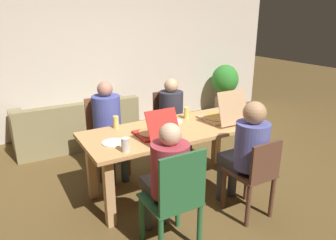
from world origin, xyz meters
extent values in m
plane|color=brown|center=(0.00, 0.00, 0.00)|extent=(20.00, 20.00, 0.00)
cube|color=beige|center=(0.00, 2.60, 1.34)|extent=(7.42, 0.12, 2.68)
cube|color=tan|center=(0.00, 0.00, 0.76)|extent=(2.03, 0.86, 0.04)
cube|color=tan|center=(-0.88, -0.29, 0.37)|extent=(0.09, 0.09, 0.74)
cube|color=tan|center=(0.88, -0.29, 0.37)|extent=(0.09, 0.09, 0.74)
cube|color=tan|center=(-0.88, 0.29, 0.37)|extent=(0.09, 0.09, 0.74)
cube|color=tan|center=(0.88, 0.29, 0.37)|extent=(0.09, 0.09, 0.74)
cylinder|color=#286136|center=(-0.70, -0.64, 0.23)|extent=(0.05, 0.05, 0.46)
cylinder|color=#286136|center=(-0.31, -0.64, 0.23)|extent=(0.05, 0.05, 0.46)
cylinder|color=#286136|center=(-0.31, -1.01, 0.23)|extent=(0.05, 0.05, 0.46)
cube|color=#286136|center=(-0.51, -0.82, 0.47)|extent=(0.45, 0.44, 0.02)
cube|color=#286136|center=(-0.51, -1.03, 0.73)|extent=(0.43, 0.03, 0.51)
cylinder|color=#444441|center=(-0.59, -0.52, 0.24)|extent=(0.10, 0.10, 0.48)
cylinder|color=#444441|center=(-0.42, -0.52, 0.24)|extent=(0.10, 0.10, 0.48)
cube|color=#444441|center=(-0.51, -0.66, 0.53)|extent=(0.30, 0.32, 0.11)
cylinder|color=#A43440|center=(-0.51, -0.82, 0.76)|extent=(0.33, 0.33, 0.47)
sphere|color=#DFAF8D|center=(-0.51, -0.82, 1.08)|extent=(0.19, 0.19, 0.19)
cylinder|color=brown|center=(0.28, -0.61, 0.23)|extent=(0.05, 0.05, 0.46)
cylinder|color=brown|center=(0.61, -0.61, 0.23)|extent=(0.05, 0.05, 0.46)
cylinder|color=brown|center=(0.28, -0.98, 0.23)|extent=(0.05, 0.05, 0.46)
cylinder|color=brown|center=(0.61, -0.98, 0.23)|extent=(0.05, 0.05, 0.46)
cube|color=brown|center=(0.45, -0.80, 0.47)|extent=(0.39, 0.44, 0.02)
cube|color=brown|center=(0.45, -1.00, 0.67)|extent=(0.37, 0.03, 0.39)
cylinder|color=#3F434A|center=(0.36, -0.46, 0.24)|extent=(0.10, 0.10, 0.48)
cylinder|color=#3F434A|center=(0.53, -0.46, 0.24)|extent=(0.10, 0.10, 0.48)
cube|color=#3F434A|center=(0.45, -0.62, 0.53)|extent=(0.30, 0.35, 0.11)
cylinder|color=#5458A2|center=(0.45, -0.80, 0.77)|extent=(0.34, 0.34, 0.48)
sphere|color=tan|center=(0.45, -0.80, 1.11)|extent=(0.23, 0.23, 0.23)
cylinder|color=brown|center=(-0.31, 0.58, 0.23)|extent=(0.04, 0.04, 0.46)
cylinder|color=brown|center=(-0.70, 0.58, 0.23)|extent=(0.04, 0.04, 0.46)
cylinder|color=brown|center=(-0.31, 0.97, 0.23)|extent=(0.04, 0.04, 0.46)
cylinder|color=brown|center=(-0.70, 0.97, 0.23)|extent=(0.04, 0.04, 0.46)
cube|color=brown|center=(-0.51, 0.78, 0.47)|extent=(0.45, 0.45, 0.02)
cube|color=brown|center=(-0.51, 0.98, 0.73)|extent=(0.42, 0.03, 0.51)
cylinder|color=#303D44|center=(-0.42, 0.46, 0.24)|extent=(0.10, 0.10, 0.48)
cylinder|color=#303D44|center=(-0.59, 0.46, 0.24)|extent=(0.10, 0.10, 0.48)
cube|color=#303D44|center=(-0.51, 0.61, 0.53)|extent=(0.32, 0.33, 0.11)
cylinder|color=#454EA0|center=(-0.51, 0.78, 0.79)|extent=(0.35, 0.35, 0.52)
sphere|color=#AC755F|center=(-0.51, 0.78, 1.14)|extent=(0.19, 0.19, 0.19)
cylinder|color=#533121|center=(0.61, 0.62, 0.23)|extent=(0.05, 0.05, 0.46)
cylinder|color=#533121|center=(0.29, 0.62, 0.23)|extent=(0.05, 0.05, 0.46)
cylinder|color=#533121|center=(0.61, 0.97, 0.23)|extent=(0.05, 0.05, 0.46)
cylinder|color=#533121|center=(0.29, 0.97, 0.23)|extent=(0.05, 0.05, 0.46)
cube|color=#533121|center=(0.45, 0.80, 0.47)|extent=(0.38, 0.42, 0.02)
cube|color=#533121|center=(0.45, 0.99, 0.72)|extent=(0.37, 0.03, 0.47)
cylinder|color=#3D353A|center=(0.53, 0.46, 0.24)|extent=(0.10, 0.10, 0.48)
cylinder|color=#3D353A|center=(0.36, 0.46, 0.24)|extent=(0.10, 0.10, 0.48)
cube|color=#3D353A|center=(0.45, 0.62, 0.53)|extent=(0.30, 0.36, 0.11)
cylinder|color=#2C2B37|center=(0.45, 0.80, 0.76)|extent=(0.34, 0.34, 0.46)
sphere|color=tan|center=(0.45, 0.80, 1.07)|extent=(0.20, 0.20, 0.20)
cube|color=red|center=(-0.29, -0.07, 0.79)|extent=(0.34, 0.34, 0.02)
cylinder|color=#D28447|center=(-0.29, -0.07, 0.81)|extent=(0.30, 0.30, 0.01)
cube|color=red|center=(-0.29, -0.31, 0.95)|extent=(0.34, 0.16, 0.31)
cube|color=tan|center=(0.66, 0.01, 0.79)|extent=(0.40, 0.40, 0.02)
cylinder|color=gold|center=(0.66, 0.01, 0.81)|extent=(0.35, 0.35, 0.01)
cube|color=tan|center=(0.66, -0.25, 0.99)|extent=(0.40, 0.12, 0.38)
cylinder|color=white|center=(-0.73, -0.07, 0.78)|extent=(0.23, 0.23, 0.01)
cylinder|color=white|center=(0.13, 0.19, 0.78)|extent=(0.20, 0.20, 0.01)
cylinder|color=silver|center=(-0.70, -0.32, 0.84)|extent=(0.08, 0.08, 0.14)
cylinder|color=#E0C265|center=(-0.55, 0.33, 0.85)|extent=(0.07, 0.07, 0.14)
cylinder|color=#E0C765|center=(0.34, 0.23, 0.85)|extent=(0.07, 0.07, 0.14)
cube|color=#887D53|center=(-0.62, 2.03, 0.21)|extent=(1.87, 0.84, 0.43)
cube|color=#887D53|center=(-0.62, 1.69, 0.59)|extent=(1.87, 0.16, 0.32)
cube|color=#887D53|center=(-1.46, 2.03, 0.52)|extent=(0.20, 0.79, 0.18)
cube|color=#887D53|center=(0.22, 2.03, 0.52)|extent=(0.20, 0.79, 0.18)
cylinder|color=gray|center=(2.56, 2.19, 0.17)|extent=(0.38, 0.38, 0.34)
cylinder|color=brown|center=(2.56, 2.19, 0.41)|extent=(0.05, 0.05, 0.14)
ellipsoid|color=#30842E|center=(2.56, 2.19, 0.71)|extent=(0.55, 0.55, 0.61)
camera|label=1|loc=(-1.72, -2.92, 2.02)|focal=34.03mm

